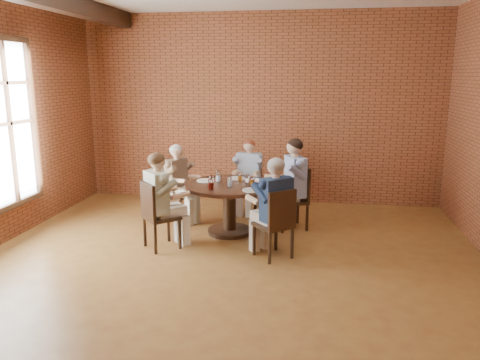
# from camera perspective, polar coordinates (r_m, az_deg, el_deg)

# --- Properties ---
(floor) EXTENTS (7.00, 7.00, 0.00)m
(floor) POSITION_cam_1_polar(r_m,az_deg,el_deg) (5.59, -2.23, -11.69)
(floor) COLOR olive
(floor) RESTS_ON ground
(wall_back) EXTENTS (7.00, 0.00, 7.00)m
(wall_back) POSITION_cam_1_polar(r_m,az_deg,el_deg) (8.57, 2.33, 8.63)
(wall_back) COLOR brown
(wall_back) RESTS_ON ground
(wall_front) EXTENTS (7.00, 0.00, 7.00)m
(wall_front) POSITION_cam_1_polar(r_m,az_deg,el_deg) (1.90, -24.07, -7.02)
(wall_front) COLOR brown
(wall_front) RESTS_ON ground
(dining_table) EXTENTS (1.31, 1.31, 0.75)m
(dining_table) POSITION_cam_1_polar(r_m,az_deg,el_deg) (6.88, -1.29, -2.28)
(dining_table) COLOR black
(dining_table) RESTS_ON floor
(chair_a) EXTENTS (0.59, 0.59, 0.96)m
(chair_a) POSITION_cam_1_polar(r_m,az_deg,el_deg) (7.18, 6.91, -1.81)
(chair_a) COLOR black
(chair_a) RESTS_ON floor
(diner_a) EXTENTS (0.85, 0.78, 1.38)m
(diner_a) POSITION_cam_1_polar(r_m,az_deg,el_deg) (7.11, 6.26, -0.53)
(diner_a) COLOR #364A8D
(diner_a) RESTS_ON floor
(chair_b) EXTENTS (0.42, 0.42, 0.89)m
(chair_b) POSITION_cam_1_polar(r_m,az_deg,el_deg) (8.02, 1.17, -0.41)
(chair_b) COLOR black
(chair_b) RESTS_ON floor
(diner_b) EXTENTS (0.54, 0.63, 1.25)m
(diner_b) POSITION_cam_1_polar(r_m,az_deg,el_deg) (7.92, 1.04, 0.43)
(diner_b) COLOR #94A5BD
(diner_b) RESTS_ON floor
(chair_c) EXTENTS (0.51, 0.51, 0.89)m
(chair_c) POSITION_cam_1_polar(r_m,az_deg,el_deg) (7.55, -7.84, -1.38)
(chair_c) COLOR black
(chair_c) RESTS_ON floor
(diner_c) EXTENTS (0.73, 0.68, 1.24)m
(diner_c) POSITION_cam_1_polar(r_m,az_deg,el_deg) (7.47, -7.46, -0.46)
(diner_c) COLOR brown
(diner_c) RESTS_ON floor
(chair_d) EXTENTS (0.59, 0.59, 0.92)m
(chair_d) POSITION_cam_1_polar(r_m,az_deg,el_deg) (6.36, -10.24, -3.98)
(chair_d) COLOR black
(chair_d) RESTS_ON floor
(diner_d) EXTENTS (0.81, 0.81, 1.31)m
(diner_d) POSITION_cam_1_polar(r_m,az_deg,el_deg) (6.35, -9.61, -2.55)
(diner_d) COLOR tan
(diner_d) RESTS_ON floor
(chair_e) EXTENTS (0.58, 0.58, 0.92)m
(chair_e) POSITION_cam_1_polar(r_m,az_deg,el_deg) (5.94, 4.53, -5.05)
(chair_e) COLOR black
(chair_e) RESTS_ON floor
(diner_e) EXTENTS (0.80, 0.81, 1.30)m
(diner_e) POSITION_cam_1_polar(r_m,az_deg,el_deg) (5.95, 4.10, -3.47)
(diner_e) COLOR #172743
(diner_e) RESTS_ON floor
(plate_a) EXTENTS (0.26, 0.26, 0.01)m
(plate_a) POSITION_cam_1_polar(r_m,az_deg,el_deg) (7.03, 1.60, -0.04)
(plate_a) COLOR white
(plate_a) RESTS_ON dining_table
(plate_b) EXTENTS (0.26, 0.26, 0.01)m
(plate_b) POSITION_cam_1_polar(r_m,az_deg,el_deg) (7.17, -0.39, 0.22)
(plate_b) COLOR white
(plate_b) RESTS_ON dining_table
(plate_c) EXTENTS (0.26, 0.26, 0.01)m
(plate_c) POSITION_cam_1_polar(r_m,az_deg,el_deg) (7.03, -4.26, -0.06)
(plate_c) COLOR white
(plate_c) RESTS_ON dining_table
(plate_d) EXTENTS (0.26, 0.26, 0.01)m
(plate_d) POSITION_cam_1_polar(r_m,az_deg,el_deg) (6.44, 1.44, -1.23)
(plate_d) COLOR white
(plate_d) RESTS_ON dining_table
(glass_a) EXTENTS (0.07, 0.07, 0.14)m
(glass_a) POSITION_cam_1_polar(r_m,az_deg,el_deg) (6.80, 0.94, 0.07)
(glass_a) COLOR white
(glass_a) RESTS_ON dining_table
(glass_b) EXTENTS (0.07, 0.07, 0.14)m
(glass_b) POSITION_cam_1_polar(r_m,az_deg,el_deg) (6.95, 0.02, 0.34)
(glass_b) COLOR white
(glass_b) RESTS_ON dining_table
(glass_c) EXTENTS (0.07, 0.07, 0.14)m
(glass_c) POSITION_cam_1_polar(r_m,az_deg,el_deg) (7.13, -2.69, 0.64)
(glass_c) COLOR white
(glass_c) RESTS_ON dining_table
(glass_d) EXTENTS (0.07, 0.07, 0.14)m
(glass_d) POSITION_cam_1_polar(r_m,az_deg,el_deg) (6.97, -2.67, 0.38)
(glass_d) COLOR white
(glass_d) RESTS_ON dining_table
(glass_e) EXTENTS (0.07, 0.07, 0.14)m
(glass_e) POSITION_cam_1_polar(r_m,az_deg,el_deg) (6.76, -3.48, -0.04)
(glass_e) COLOR white
(glass_e) RESTS_ON dining_table
(glass_f) EXTENTS (0.07, 0.07, 0.14)m
(glass_f) POSITION_cam_1_polar(r_m,az_deg,el_deg) (6.51, -3.59, -0.52)
(glass_f) COLOR white
(glass_f) RESTS_ON dining_table
(glass_g) EXTENTS (0.07, 0.07, 0.14)m
(glass_g) POSITION_cam_1_polar(r_m,az_deg,el_deg) (6.64, -1.23, -0.24)
(glass_g) COLOR white
(glass_g) RESTS_ON dining_table
(glass_h) EXTENTS (0.07, 0.07, 0.14)m
(glass_h) POSITION_cam_1_polar(r_m,az_deg,el_deg) (6.71, 1.50, -0.11)
(glass_h) COLOR white
(glass_h) RESTS_ON dining_table
(smartphone) EXTENTS (0.12, 0.16, 0.01)m
(smartphone) POSITION_cam_1_polar(r_m,az_deg,el_deg) (6.67, 1.78, -0.77)
(smartphone) COLOR black
(smartphone) RESTS_ON dining_table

